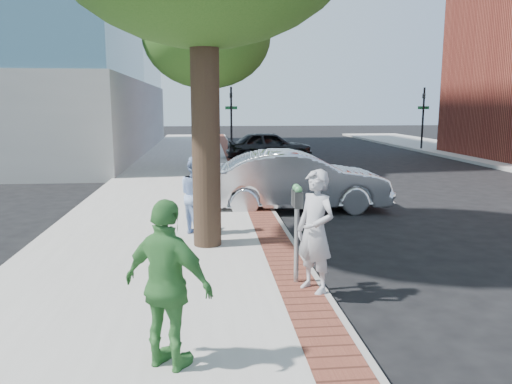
{
  "coord_description": "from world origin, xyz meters",
  "views": [
    {
      "loc": [
        -0.6,
        -7.29,
        2.76
      ],
      "look_at": [
        0.29,
        1.59,
        1.2
      ],
      "focal_mm": 35.0,
      "sensor_mm": 36.0,
      "label": 1
    }
  ],
  "objects": [
    {
      "name": "ground",
      "position": [
        0.0,
        0.0,
        0.0
      ],
      "size": [
        120.0,
        120.0,
        0.0
      ],
      "primitive_type": "plane",
      "color": "black",
      "rests_on": "ground"
    },
    {
      "name": "sidewalk",
      "position": [
        -1.5,
        8.0,
        0.07
      ],
      "size": [
        5.0,
        60.0,
        0.15
      ],
      "primitive_type": "cube",
      "color": "#9E9991",
      "rests_on": "ground"
    },
    {
      "name": "brick_strip",
      "position": [
        0.7,
        8.0,
        0.15
      ],
      "size": [
        0.6,
        60.0,
        0.01
      ],
      "primitive_type": "cube",
      "color": "brown",
      "rests_on": "sidewalk"
    },
    {
      "name": "curb",
      "position": [
        1.05,
        8.0,
        0.07
      ],
      "size": [
        0.1,
        60.0,
        0.15
      ],
      "primitive_type": "cube",
      "color": "gray",
      "rests_on": "ground"
    },
    {
      "name": "signal_near",
      "position": [
        0.9,
        22.0,
        2.25
      ],
      "size": [
        0.7,
        0.15,
        3.8
      ],
      "color": "black",
      "rests_on": "ground"
    },
    {
      "name": "signal_far",
      "position": [
        12.5,
        22.0,
        2.25
      ],
      "size": [
        0.7,
        0.15,
        3.8
      ],
      "color": "black",
      "rests_on": "ground"
    },
    {
      "name": "tree_far",
      "position": [
        -0.5,
        12.0,
        5.3
      ],
      "size": [
        4.8,
        4.8,
        7.14
      ],
      "color": "black",
      "rests_on": "sidewalk"
    },
    {
      "name": "parking_meter",
      "position": [
        0.7,
        -0.29,
        1.21
      ],
      "size": [
        0.12,
        0.32,
        1.47
      ],
      "color": "gray",
      "rests_on": "sidewalk"
    },
    {
      "name": "person_gray",
      "position": [
        0.9,
        -0.65,
        1.02
      ],
      "size": [
        0.7,
        0.76,
        1.74
      ],
      "primitive_type": "imported",
      "rotation": [
        0.0,
        0.0,
        -0.98
      ],
      "color": "#A3A2A7",
      "rests_on": "sidewalk"
    },
    {
      "name": "person_officer",
      "position": [
        -0.81,
        2.79,
        0.95
      ],
      "size": [
        0.91,
        0.97,
        1.59
      ],
      "primitive_type": "imported",
      "rotation": [
        0.0,
        0.0,
        2.09
      ],
      "color": "#8BA8D7",
      "rests_on": "sidewalk"
    },
    {
      "name": "person_green",
      "position": [
        -1.0,
        -2.56,
        1.01
      ],
      "size": [
        1.08,
        0.89,
        1.72
      ],
      "primitive_type": "imported",
      "rotation": [
        0.0,
        0.0,
        2.58
      ],
      "color": "#3B7E39",
      "rests_on": "sidewalk"
    },
    {
      "name": "sedan_silver",
      "position": [
        1.78,
        5.55,
        0.79
      ],
      "size": [
        4.81,
        1.73,
        1.58
      ],
      "primitive_type": "imported",
      "rotation": [
        0.0,
        0.0,
        1.56
      ],
      "color": "silver",
      "rests_on": "ground"
    },
    {
      "name": "bg_car",
      "position": [
        2.59,
        17.71,
        0.73
      ],
      "size": [
        4.36,
        1.85,
        1.47
      ],
      "primitive_type": "imported",
      "rotation": [
        0.0,
        0.0,
        1.6
      ],
      "color": "black",
      "rests_on": "ground"
    }
  ]
}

